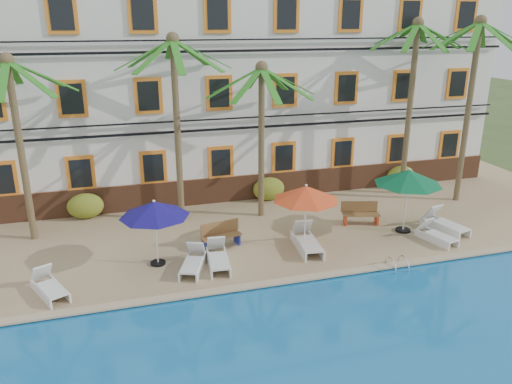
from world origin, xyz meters
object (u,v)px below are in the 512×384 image
object	(u,v)px
lounger_d	(307,241)
bench_right	(361,213)
palm_a	(16,122)
lounger_b	(193,262)
umbrella_green	(408,177)
pool_ladder	(397,267)
umbrella_red	(306,193)
palm_d	(412,84)
umbrella_blue	(154,209)
lounger_f	(444,224)
palm_b	(176,103)
palm_e	(472,86)
lounger_c	(218,258)
lounger_e	(436,235)
palm_c	(261,117)
lounger_a	(49,286)
bench_left	(220,234)

from	to	relation	value
lounger_d	bench_right	world-z (taller)	lounger_d
palm_a	lounger_b	world-z (taller)	palm_a
umbrella_green	pool_ladder	xyz separation A→B (m)	(-1.87, -2.65, -2.24)
umbrella_red	palm_d	bearing A→B (deg)	32.76
lounger_b	lounger_d	distance (m)	4.28
umbrella_blue	bench_right	world-z (taller)	umbrella_blue
palm_d	umbrella_green	size ratio (longest dim) A/B	3.09
lounger_d	lounger_f	xyz separation A→B (m)	(5.89, 0.06, -0.01)
palm_b	umbrella_red	distance (m)	6.26
pool_ladder	bench_right	bearing A→B (deg)	81.13
palm_e	palm_b	bearing A→B (deg)	174.87
lounger_c	lounger_f	xyz separation A→B (m)	(9.29, 0.43, 0.01)
lounger_c	pool_ladder	size ratio (longest dim) A/B	2.63
palm_d	lounger_e	world-z (taller)	palm_d
palm_c	lounger_b	size ratio (longest dim) A/B	3.46
palm_b	pool_ladder	size ratio (longest dim) A/B	10.17
lounger_c	pool_ladder	xyz separation A→B (m)	(5.84, -1.80, -0.29)
lounger_f	pool_ladder	distance (m)	4.12
palm_e	umbrella_red	xyz separation A→B (m)	(-8.70, -2.76, -3.18)
lounger_c	lounger_d	distance (m)	3.42
umbrella_blue	lounger_a	world-z (taller)	umbrella_blue
umbrella_green	bench_left	size ratio (longest dim) A/B	1.68
palm_b	palm_d	xyz separation A→B (m)	(10.77, 0.46, 0.32)
palm_b	palm_a	bearing A→B (deg)	-176.52
palm_a	palm_c	size ratio (longest dim) A/B	1.07
umbrella_blue	lounger_c	size ratio (longest dim) A/B	1.21
palm_c	palm_e	distance (m)	9.42
palm_d	palm_e	distance (m)	2.50
umbrella_green	palm_d	bearing A→B (deg)	59.20
palm_b	lounger_a	distance (m)	8.29
palm_b	lounger_c	world-z (taller)	palm_b
lounger_a	umbrella_blue	bearing A→B (deg)	18.23
lounger_f	bench_left	distance (m)	8.95
palm_e	lounger_c	world-z (taller)	palm_e
lounger_b	lounger_c	world-z (taller)	lounger_c
umbrella_blue	lounger_d	world-z (taller)	umbrella_blue
palm_d	umbrella_red	distance (m)	8.65
umbrella_red	lounger_e	xyz separation A→B (m)	(4.97, -0.96, -1.82)
lounger_e	lounger_a	bearing A→B (deg)	-179.60
lounger_b	bench_right	world-z (taller)	bench_right
umbrella_red	umbrella_blue	bearing A→B (deg)	179.38
palm_e	lounger_b	world-z (taller)	palm_e
lounger_f	palm_d	bearing A→B (deg)	78.95
umbrella_green	lounger_b	bearing A→B (deg)	-174.01
umbrella_red	lounger_a	world-z (taller)	umbrella_red
palm_e	lounger_d	bearing A→B (deg)	-160.83
palm_c	bench_left	world-z (taller)	palm_c
umbrella_red	pool_ladder	distance (m)	4.02
umbrella_green	lounger_f	size ratio (longest dim) A/B	1.26
bench_left	umbrella_blue	bearing A→B (deg)	-161.07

